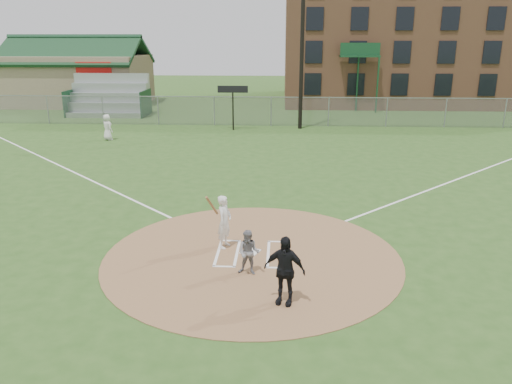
{
  "coord_description": "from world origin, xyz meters",
  "views": [
    {
      "loc": [
        0.79,
        -12.98,
        5.96
      ],
      "look_at": [
        0.0,
        2.0,
        1.3
      ],
      "focal_mm": 35.0,
      "sensor_mm": 36.0,
      "label": 1
    }
  ],
  "objects_px": {
    "ondeck_player": "(107,127)",
    "batter_at_plate": "(224,222)",
    "umpire": "(284,270)",
    "catcher": "(249,253)",
    "home_plate": "(250,252)"
  },
  "relations": [
    {
      "from": "home_plate",
      "to": "ondeck_player",
      "type": "distance_m",
      "value": 18.82
    },
    {
      "from": "catcher",
      "to": "umpire",
      "type": "height_order",
      "value": "umpire"
    },
    {
      "from": "home_plate",
      "to": "catcher",
      "type": "distance_m",
      "value": 1.5
    },
    {
      "from": "umpire",
      "to": "catcher",
      "type": "bearing_deg",
      "value": 138.08
    },
    {
      "from": "home_plate",
      "to": "catcher",
      "type": "height_order",
      "value": "catcher"
    },
    {
      "from": "ondeck_player",
      "to": "umpire",
      "type": "bearing_deg",
      "value": 159.49
    },
    {
      "from": "home_plate",
      "to": "batter_at_plate",
      "type": "relative_size",
      "value": 0.27
    },
    {
      "from": "home_plate",
      "to": "umpire",
      "type": "distance_m",
      "value": 3.1
    },
    {
      "from": "ondeck_player",
      "to": "catcher",
      "type": "bearing_deg",
      "value": 159.23
    },
    {
      "from": "batter_at_plate",
      "to": "umpire",
      "type": "bearing_deg",
      "value": -61.09
    },
    {
      "from": "ondeck_player",
      "to": "batter_at_plate",
      "type": "distance_m",
      "value": 18.12
    },
    {
      "from": "umpire",
      "to": "batter_at_plate",
      "type": "relative_size",
      "value": 0.94
    },
    {
      "from": "ondeck_player",
      "to": "batter_at_plate",
      "type": "height_order",
      "value": "batter_at_plate"
    },
    {
      "from": "batter_at_plate",
      "to": "home_plate",
      "type": "bearing_deg",
      "value": -23.2
    },
    {
      "from": "umpire",
      "to": "ondeck_player",
      "type": "relative_size",
      "value": 1.08
    }
  ]
}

